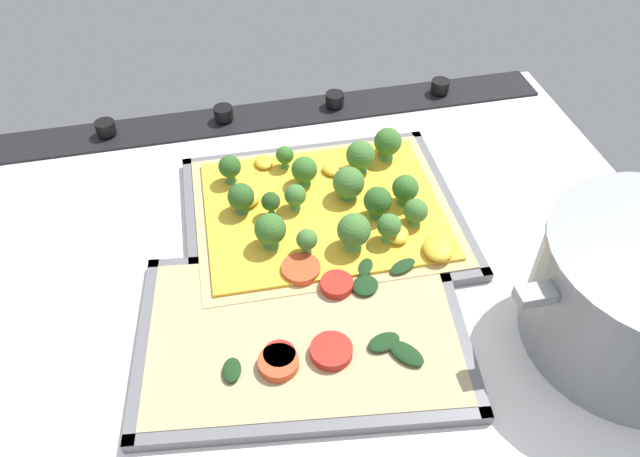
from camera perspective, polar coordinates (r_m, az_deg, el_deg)
ground_plane at (r=75.31cm, az=0.26°, el=-2.94°), size 84.17×64.99×3.00cm
stove_control_panel at (r=95.71cm, az=-3.64°, el=10.52°), size 80.81×7.00×2.60cm
baking_tray_front at (r=77.97cm, az=0.29°, el=1.08°), size 34.24×28.52×1.30cm
broccoli_pizza at (r=76.84cm, az=0.77°, el=2.21°), size 31.78×26.06×5.98cm
baking_tray_back at (r=66.14cm, az=-1.57°, el=-9.70°), size 36.67×27.00×1.30cm
veggie_pizza_back at (r=65.65cm, az=-1.32°, el=-9.23°), size 33.96×24.30×1.90cm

